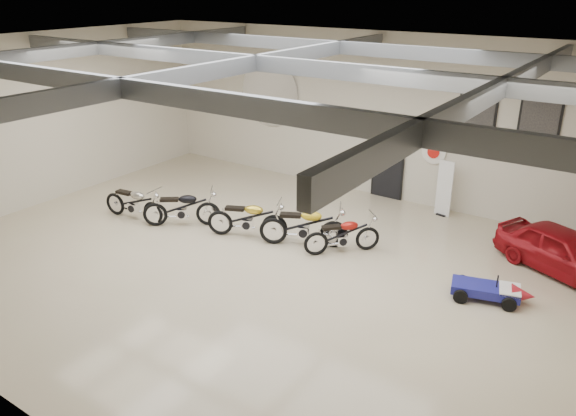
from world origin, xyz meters
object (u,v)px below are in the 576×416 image
Objects in this scene: go_kart at (493,287)px; banner_stand at (445,187)px; motorcycle_black at (181,207)px; motorcycle_red at (342,234)px; motorcycle_gold at (247,218)px; vintage_car at (564,251)px; motorcycle_yellow at (303,225)px; motorcycle_silver at (133,202)px.

banner_stand is at bearing 107.46° from go_kart.
motorcycle_red is (4.48, 1.03, -0.04)m from motorcycle_black.
motorcycle_gold reaches higher than motorcycle_black.
motorcycle_yellow is at bearing 135.10° from vintage_car.
motorcycle_yellow reaches higher than motorcycle_black.
go_kart is (9.67, 1.30, -0.22)m from motorcycle_silver.
banner_stand is 4.71m from go_kart.
banner_stand is 3.94m from vintage_car.
motorcycle_gold is 7.70m from vintage_car.
banner_stand reaches higher than motorcycle_silver.
motorcycle_gold is 0.95× the size of motorcycle_yellow.
motorcycle_yellow is 1.30× the size of go_kart.
go_kart is 2.37m from vintage_car.
motorcycle_black is 0.65× the size of vintage_car.
banner_stand is at bearing 30.69° from motorcycle_silver.
motorcycle_black reaches higher than motorcycle_silver.
vintage_car reaches higher than motorcycle_red.
motorcycle_red is at bearing -99.09° from banner_stand.
banner_stand is 8.86m from motorcycle_silver.
go_kart is (4.77, 0.02, -0.27)m from motorcycle_yellow.
motorcycle_yellow is at bearing -110.54° from banner_stand.
vintage_car is at bearing 12.44° from motorcycle_silver.
motorcycle_silver reaches higher than motorcycle_red.
motorcycle_silver is 0.98× the size of motorcycle_black.
banner_stand is 5.75m from motorcycle_gold.
motorcycle_gold is 1.56m from motorcycle_yellow.
motorcycle_red is at bearing -10.32° from motorcycle_gold.
motorcycle_gold is (1.96, 0.43, 0.01)m from motorcycle_black.
motorcycle_silver is 9.76m from go_kart.
motorcycle_red is (1.01, 0.20, -0.08)m from motorcycle_yellow.
go_kart is (2.53, -3.93, -0.55)m from banner_stand.
motorcycle_red is (2.53, 0.60, -0.05)m from motorcycle_gold.
go_kart is at bearing -48.23° from banner_stand.
motorcycle_silver is 3.51m from motorcycle_gold.
motorcycle_silver is 0.64× the size of vintage_car.
vintage_car is (3.50, -1.78, -0.32)m from banner_stand.
motorcycle_black is 0.94× the size of motorcycle_yellow.
motorcycle_gold is at bearing -121.77° from banner_stand.
motorcycle_red is at bearing -23.81° from motorcycle_black.
motorcycle_red is 3.76m from go_kart.
motorcycle_gold reaches higher than motorcycle_silver.
motorcycle_yellow is at bearing -23.34° from motorcycle_black.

